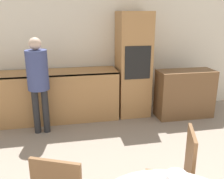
{
  "coord_description": "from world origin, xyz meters",
  "views": [
    {
      "loc": [
        -0.51,
        0.05,
        1.94
      ],
      "look_at": [
        0.02,
        2.69,
        1.11
      ],
      "focal_mm": 40.0,
      "sensor_mm": 36.0,
      "label": 1
    }
  ],
  "objects_px": {
    "oven_unit": "(133,65)",
    "chair_far_right": "(178,175)",
    "sideboard": "(185,94)",
    "bowl_centre": "(177,176)",
    "person_standing": "(38,76)"
  },
  "relations": [
    {
      "from": "sideboard",
      "to": "bowl_centre",
      "type": "xyz_separation_m",
      "value": [
        -1.49,
        -2.74,
        0.33
      ]
    },
    {
      "from": "person_standing",
      "to": "bowl_centre",
      "type": "relative_size",
      "value": 9.87
    },
    {
      "from": "oven_unit",
      "to": "bowl_centre",
      "type": "xyz_separation_m",
      "value": [
        -0.54,
        -3.08,
        -0.2
      ]
    },
    {
      "from": "sideboard",
      "to": "chair_far_right",
      "type": "height_order",
      "value": "chair_far_right"
    },
    {
      "from": "person_standing",
      "to": "sideboard",
      "type": "bearing_deg",
      "value": 3.82
    },
    {
      "from": "oven_unit",
      "to": "sideboard",
      "type": "distance_m",
      "value": 1.13
    },
    {
      "from": "sideboard",
      "to": "chair_far_right",
      "type": "bearing_deg",
      "value": -118.31
    },
    {
      "from": "chair_far_right",
      "to": "bowl_centre",
      "type": "height_order",
      "value": "chair_far_right"
    },
    {
      "from": "oven_unit",
      "to": "chair_far_right",
      "type": "height_order",
      "value": "oven_unit"
    },
    {
      "from": "sideboard",
      "to": "person_standing",
      "type": "relative_size",
      "value": 0.68
    },
    {
      "from": "oven_unit",
      "to": "chair_far_right",
      "type": "bearing_deg",
      "value": -97.41
    },
    {
      "from": "sideboard",
      "to": "chair_far_right",
      "type": "distance_m",
      "value": 2.75
    },
    {
      "from": "chair_far_right",
      "to": "oven_unit",
      "type": "bearing_deg",
      "value": -166.58
    },
    {
      "from": "oven_unit",
      "to": "person_standing",
      "type": "distance_m",
      "value": 1.8
    },
    {
      "from": "oven_unit",
      "to": "chair_far_right",
      "type": "relative_size",
      "value": 2.03
    }
  ]
}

